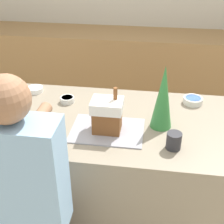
% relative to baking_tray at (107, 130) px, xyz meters
% --- Properties ---
extents(ground_plane, '(12.00, 12.00, 0.00)m').
position_rel_baking_tray_xyz_m(ground_plane, '(0.02, 0.13, -0.93)').
color(ground_plane, '#C6B28E').
extents(back_cabinet_block, '(6.00, 0.60, 0.96)m').
position_rel_baking_tray_xyz_m(back_cabinet_block, '(0.02, 1.98, -0.45)').
color(back_cabinet_block, '#9E7547').
rests_on(back_cabinet_block, ground_plane).
extents(kitchen_island, '(1.65, 0.90, 0.93)m').
position_rel_baking_tray_xyz_m(kitchen_island, '(0.02, 0.13, -0.47)').
color(kitchen_island, gray).
rests_on(kitchen_island, ground_plane).
extents(baking_tray, '(0.44, 0.32, 0.01)m').
position_rel_baking_tray_xyz_m(baking_tray, '(0.00, 0.00, 0.00)').
color(baking_tray, '#9E9EA8').
rests_on(baking_tray, kitchen_island).
extents(gingerbread_house, '(0.19, 0.15, 0.28)m').
position_rel_baking_tray_xyz_m(gingerbread_house, '(0.00, 0.00, 0.11)').
color(gingerbread_house, brown).
rests_on(gingerbread_house, baking_tray).
extents(decorative_tree, '(0.13, 0.13, 0.41)m').
position_rel_baking_tray_xyz_m(decorative_tree, '(0.32, 0.10, 0.20)').
color(decorative_tree, '#33843D').
rests_on(decorative_tree, kitchen_island).
extents(candy_bowl_beside_tree, '(0.14, 0.14, 0.04)m').
position_rel_baking_tray_xyz_m(candy_bowl_beside_tree, '(0.55, 0.43, 0.02)').
color(candy_bowl_beside_tree, white).
rests_on(candy_bowl_beside_tree, kitchen_island).
extents(candy_bowl_far_left, '(0.12, 0.12, 0.05)m').
position_rel_baking_tray_xyz_m(candy_bowl_far_left, '(-0.70, 0.12, 0.02)').
color(candy_bowl_far_left, silver).
rests_on(candy_bowl_far_left, kitchen_island).
extents(candy_bowl_near_tray_right, '(0.10, 0.10, 0.04)m').
position_rel_baking_tray_xyz_m(candy_bowl_near_tray_right, '(-0.34, 0.32, 0.02)').
color(candy_bowl_near_tray_right, silver).
rests_on(candy_bowl_near_tray_right, kitchen_island).
extents(candy_bowl_front_corner, '(0.12, 0.12, 0.04)m').
position_rel_baking_tray_xyz_m(candy_bowl_front_corner, '(-0.63, 0.45, 0.02)').
color(candy_bowl_front_corner, white).
rests_on(candy_bowl_front_corner, kitchen_island).
extents(mug, '(0.09, 0.09, 0.10)m').
position_rel_baking_tray_xyz_m(mug, '(0.40, -0.12, 0.05)').
color(mug, '#2D2D33').
rests_on(mug, kitchen_island).
extents(person, '(0.40, 0.50, 1.54)m').
position_rel_baking_tray_xyz_m(person, '(-0.30, -0.57, -0.14)').
color(person, '#424C6B').
rests_on(person, ground_plane).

